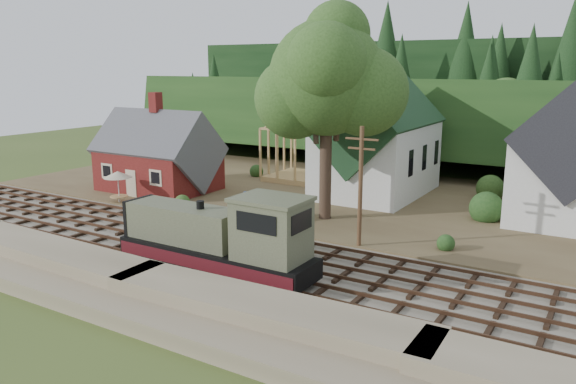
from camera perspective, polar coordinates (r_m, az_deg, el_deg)
The scene contains 17 objects.
ground at distance 35.95m, azimuth -6.60°, elevation -6.26°, with size 140.00×140.00×0.00m, color #384C1E.
embankment at distance 30.17m, azimuth -16.71°, elevation -10.52°, with size 64.00×5.00×1.60m, color #7F7259.
railroad_bed at distance 35.92m, azimuth -6.61°, elevation -6.14°, with size 64.00×11.00×0.16m, color #726B5B.
village_flat at distance 50.74m, azimuth 5.95°, elevation -0.46°, with size 64.00×26.00×0.30m, color brown.
hillside at distance 72.80m, azimuth 14.13°, elevation 3.10°, with size 70.00×28.00×8.00m, color #1E3F19.
ridge at distance 88.06m, azimuth 17.28°, elevation 4.52°, with size 80.00×20.00×12.00m, color black.
depot at distance 53.55m, azimuth -13.03°, elevation 3.32°, with size 10.80×7.41×9.00m.
church at distance 50.56m, azimuth 8.96°, elevation 5.21°, with size 8.40×15.17×13.00m.
farmhouse at distance 46.30m, azimuth 27.22°, elevation 2.89°, with size 8.40×10.80×10.60m.
timber_frame at distance 56.35m, azimuth 2.26°, elevation 4.14°, with size 8.20×6.20×6.99m.
lattice_tower at distance 61.06m, azimuth 5.11°, elevation 11.14°, with size 3.20×3.20×12.12m.
big_tree at distance 41.39m, azimuth 4.21°, elevation 10.71°, with size 10.90×8.40×14.70m.
telegraph_pole_near at distance 35.64m, azimuth 7.38°, elevation 0.64°, with size 2.20×0.28×8.00m.
locomotive at distance 31.70m, azimuth -6.76°, elevation -4.82°, with size 12.02×3.00×4.81m.
car_blue at distance 46.23m, azimuth -4.06°, elevation -0.74°, with size 1.45×3.60×1.23m, color #6389D5.
car_green at distance 56.58m, azimuth -13.95°, elevation 1.38°, with size 1.27×3.64×1.20m, color #849E6D.
patio_set at distance 49.49m, azimuth -16.91°, elevation 1.58°, with size 2.38×2.38×2.65m.
Camera 1 is at (21.08, -26.70, 11.60)m, focal length 35.00 mm.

